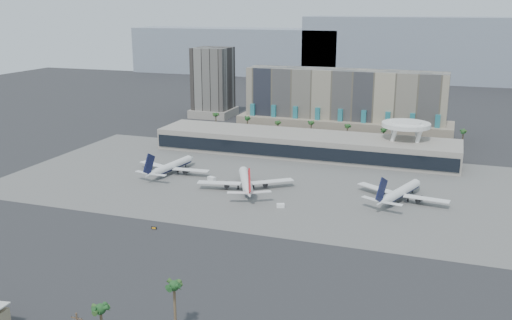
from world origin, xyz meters
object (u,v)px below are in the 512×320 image
(airliner_left, at_px, (171,166))
(airliner_centre, at_px, (246,181))
(service_vehicle_b, at_px, (281,206))
(taxiway_sign, at_px, (154,228))
(airliner_right, at_px, (400,192))
(service_vehicle_a, at_px, (212,179))

(airliner_left, distance_m, airliner_centre, 46.35)
(service_vehicle_b, bearing_deg, taxiway_sign, -154.46)
(airliner_left, bearing_deg, airliner_centre, -7.36)
(airliner_left, xyz_separation_m, airliner_right, (113.55, -4.37, 0.11))
(airliner_left, distance_m, taxiway_sign, 74.64)
(taxiway_sign, bearing_deg, airliner_centre, 70.12)
(service_vehicle_a, bearing_deg, airliner_centre, 2.45)
(service_vehicle_b, relative_size, taxiway_sign, 1.51)
(service_vehicle_a, distance_m, taxiway_sign, 64.29)
(airliner_centre, distance_m, service_vehicle_b, 28.69)
(airliner_left, distance_m, service_vehicle_b, 73.40)
(airliner_centre, xyz_separation_m, airliner_right, (68.80, 7.71, -0.21))
(airliner_centre, height_order, service_vehicle_a, airliner_centre)
(airliner_centre, height_order, service_vehicle_b, airliner_centre)
(service_vehicle_a, bearing_deg, taxiway_sign, -64.39)
(airliner_left, height_order, service_vehicle_a, airliner_left)
(airliner_right, distance_m, service_vehicle_a, 89.28)
(airliner_right, xyz_separation_m, service_vehicle_a, (-89.24, -0.45, -2.82))
(service_vehicle_b, bearing_deg, service_vehicle_a, 129.67)
(airliner_left, height_order, airliner_centre, airliner_centre)
(airliner_centre, xyz_separation_m, service_vehicle_b, (22.18, -17.92, -3.19))
(airliner_right, bearing_deg, airliner_left, -162.74)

